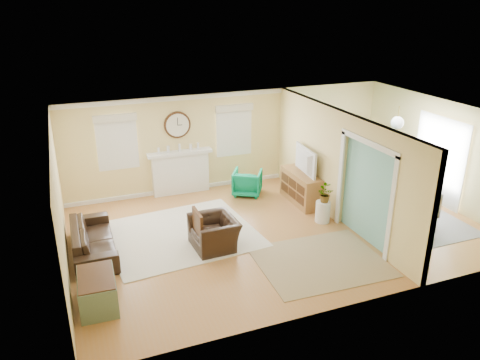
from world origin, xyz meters
name	(u,v)px	position (x,y,z in m)	size (l,w,h in m)	color
floor	(278,229)	(0.00, 0.00, 0.00)	(9.00, 9.00, 0.00)	#AB733F
wall_back	(232,139)	(0.00, 3.00, 1.30)	(9.00, 0.02, 2.60)	#EED68B
wall_front	(360,237)	(0.00, -3.00, 1.30)	(9.00, 0.02, 2.60)	#EED68B
wall_left	(60,207)	(-4.50, 0.00, 1.30)	(0.02, 6.00, 2.60)	#EED68B
wall_right	(442,152)	(4.50, 0.00, 1.30)	(0.02, 6.00, 2.60)	#EED68B
ceiling	(281,117)	(0.00, 0.00, 2.60)	(9.00, 6.00, 0.02)	white
partition	(333,161)	(1.51, 0.28, 1.36)	(0.17, 6.00, 2.60)	#EED68B
fireplace	(180,172)	(-1.50, 2.88, 0.60)	(1.70, 0.30, 1.17)	white
wall_clock	(177,125)	(-1.50, 2.97, 1.85)	(0.70, 0.07, 0.70)	#432611
window_left	(117,138)	(-3.05, 2.95, 1.66)	(1.05, 0.13, 1.42)	white
window_right	(234,127)	(0.05, 2.95, 1.66)	(1.05, 0.13, 1.42)	white
french_doors	(439,160)	(4.45, 0.00, 1.10)	(0.06, 1.70, 2.20)	white
pendant	(397,123)	(3.00, 0.00, 2.20)	(0.30, 0.30, 0.55)	gold
rug_cream	(181,234)	(-2.12, 0.54, 0.01)	(3.17, 2.75, 0.02)	silver
rug_jute	(320,261)	(0.19, -1.58, 0.01)	(2.46, 2.01, 0.01)	tan
rug_grey	(394,215)	(2.92, -0.38, 0.01)	(2.57, 3.21, 0.01)	slate
sofa	(93,239)	(-3.98, 0.41, 0.30)	(2.08, 0.81, 0.61)	black
eames_chair	(214,233)	(-1.59, -0.25, 0.33)	(1.00, 0.88, 0.65)	black
green_chair	(247,182)	(0.11, 2.13, 0.33)	(0.71, 0.74, 0.67)	#08773B
trunk	(97,291)	(-4.06, -1.45, 0.29)	(0.64, 1.02, 0.57)	slate
credenza	(301,188)	(1.19, 1.15, 0.40)	(0.48, 1.42, 0.80)	#A37338
tv	(301,161)	(1.17, 1.15, 1.13)	(1.14, 0.15, 0.66)	black
garden_stool	(323,212)	(1.14, -0.03, 0.25)	(0.34, 0.34, 0.50)	white
potted_plant	(324,194)	(1.14, -0.03, 0.71)	(0.37, 0.32, 0.41)	#337F33
dining_table	(395,204)	(2.92, -0.38, 0.31)	(1.75, 0.98, 0.62)	#432611
dining_chair_n	(368,181)	(2.87, 0.67, 0.53)	(0.43, 0.43, 0.90)	slate
dining_chair_s	(426,211)	(2.87, -1.42, 0.58)	(0.53, 0.53, 0.99)	slate
dining_chair_w	(375,195)	(2.32, -0.35, 0.61)	(0.50, 0.50, 1.04)	white
dining_chair_e	(416,189)	(3.59, -0.28, 0.55)	(0.45, 0.45, 0.93)	slate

